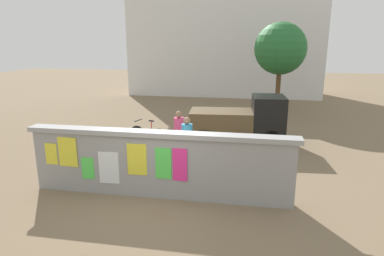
{
  "coord_description": "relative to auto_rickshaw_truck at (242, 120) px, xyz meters",
  "views": [
    {
      "loc": [
        2.22,
        -7.62,
        3.84
      ],
      "look_at": [
        0.32,
        2.91,
        1.08
      ],
      "focal_mm": 31.32,
      "sensor_mm": 36.0,
      "label": 1
    }
  ],
  "objects": [
    {
      "name": "ground",
      "position": [
        -1.88,
        2.84,
        -0.9
      ],
      "size": [
        60.0,
        60.0,
        0.0
      ],
      "primitive_type": "plane",
      "color": "#7A664C"
    },
    {
      "name": "auto_rickshaw_truck",
      "position": [
        0.0,
        0.0,
        0.0
      ],
      "size": [
        3.7,
        1.76,
        1.85
      ],
      "color": "black",
      "rests_on": "ground"
    },
    {
      "name": "person_walking",
      "position": [
        -1.58,
        -3.04,
        0.09
      ],
      "size": [
        0.35,
        0.35,
        1.62
      ],
      "color": "#3F994C",
      "rests_on": "ground"
    },
    {
      "name": "bicycle_far",
      "position": [
        -3.53,
        -0.83,
        -0.54
      ],
      "size": [
        1.65,
        0.63,
        0.95
      ],
      "color": "black",
      "rests_on": "ground"
    },
    {
      "name": "motorcycle",
      "position": [
        -4.04,
        -3.84,
        -0.44
      ],
      "size": [
        1.9,
        0.56,
        0.87
      ],
      "color": "black",
      "rests_on": "ground"
    },
    {
      "name": "tree_roadside",
      "position": [
        1.72,
        5.85,
        2.58
      ],
      "size": [
        2.74,
        2.74,
        4.87
      ],
      "color": "brown",
      "rests_on": "ground"
    },
    {
      "name": "bicycle_near",
      "position": [
        0.19,
        -3.83,
        -0.54
      ],
      "size": [
        1.68,
        0.51,
        0.95
      ],
      "color": "black",
      "rests_on": "ground"
    },
    {
      "name": "person_bystander",
      "position": [
        -2.02,
        -2.2,
        0.09
      ],
      "size": [
        0.48,
        0.48,
        1.62
      ],
      "color": "#3F994C",
      "rests_on": "ground"
    },
    {
      "name": "building_background",
      "position": [
        -1.81,
        12.74,
        3.13
      ],
      "size": [
        13.96,
        4.56,
        8.02
      ],
      "color": "silver",
      "rests_on": "ground"
    },
    {
      "name": "poster_wall",
      "position": [
        -1.89,
        -5.17,
        -0.02
      ],
      "size": [
        6.83,
        0.42,
        1.72
      ],
      "color": "gray",
      "rests_on": "ground"
    }
  ]
}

